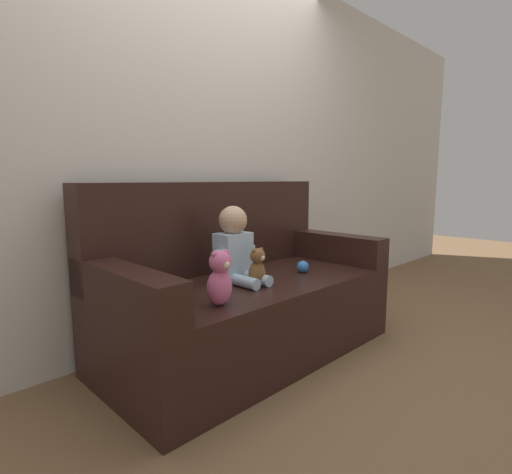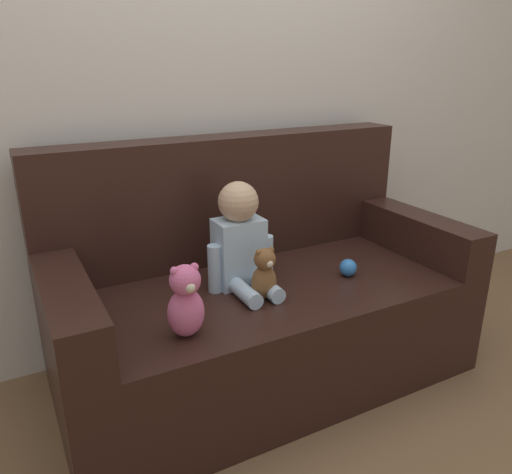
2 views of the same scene
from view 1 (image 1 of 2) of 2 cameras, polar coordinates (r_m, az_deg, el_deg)
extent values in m
plane|color=brown|center=(2.53, -0.84, -16.10)|extent=(12.00, 12.00, 0.00)
cube|color=silver|center=(2.71, -8.71, 13.63)|extent=(8.00, 0.05, 2.60)
cube|color=black|center=(2.44, -0.85, -11.18)|extent=(1.75, 0.86, 0.46)
cube|color=black|center=(2.58, -6.13, 1.52)|extent=(1.75, 0.18, 0.57)
cube|color=black|center=(1.91, -18.48, -6.97)|extent=(0.16, 0.86, 0.20)
cube|color=black|center=(2.95, 10.31, -1.33)|extent=(0.16, 0.86, 0.20)
cube|color=silver|center=(2.29, -3.27, -2.88)|extent=(0.20, 0.13, 0.28)
sphere|color=tan|center=(2.26, -3.32, 2.43)|extent=(0.16, 0.16, 0.16)
cylinder|color=silver|center=(2.17, -1.50, -6.44)|extent=(0.06, 0.17, 0.06)
cylinder|color=silver|center=(2.24, 0.32, -5.99)|extent=(0.06, 0.17, 0.06)
cylinder|color=silver|center=(2.21, -5.19, -4.44)|extent=(0.06, 0.06, 0.20)
cylinder|color=silver|center=(2.37, -0.82, -3.57)|extent=(0.06, 0.06, 0.20)
ellipsoid|color=brown|center=(2.20, 0.13, -5.22)|extent=(0.10, 0.08, 0.14)
sphere|color=brown|center=(2.18, 0.24, -2.71)|extent=(0.08, 0.08, 0.08)
sphere|color=brown|center=(2.15, -0.27, -1.98)|extent=(0.02, 0.02, 0.02)
sphere|color=brown|center=(2.19, 0.75, -1.80)|extent=(0.02, 0.02, 0.02)
sphere|color=beige|center=(2.16, 0.88, -3.00)|extent=(0.03, 0.03, 0.03)
ellipsoid|color=#DB6699|center=(1.88, -5.24, -7.16)|extent=(0.13, 0.10, 0.17)
sphere|color=#DB6699|center=(1.84, -5.14, -3.54)|extent=(0.10, 0.10, 0.10)
sphere|color=#DB6699|center=(1.82, -5.98, -2.48)|extent=(0.03, 0.03, 0.03)
sphere|color=#DB6699|center=(1.86, -4.35, -2.20)|extent=(0.03, 0.03, 0.03)
sphere|color=beige|center=(1.81, -4.29, -3.98)|extent=(0.04, 0.04, 0.04)
sphere|color=#337FDB|center=(2.53, 6.70, -4.23)|extent=(0.08, 0.08, 0.08)
camera|label=2|loc=(0.72, 50.19, 30.31)|focal=35.00mm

